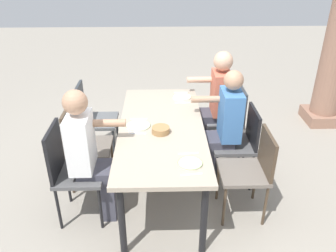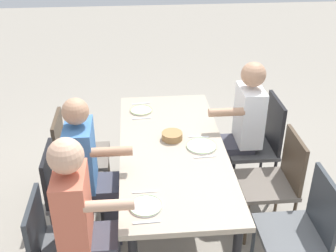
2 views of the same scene
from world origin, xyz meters
name	(u,v)px [view 1 (image 1 of 2)]	position (x,y,z in m)	size (l,w,h in m)	color
ground_plane	(162,188)	(0.00, 0.00, 0.00)	(16.00, 16.00, 0.00)	gray
dining_table	(162,133)	(0.00, 0.00, 0.69)	(1.91, 0.83, 0.76)	tan
chair_west_north	(230,116)	(-0.72, 0.83, 0.51)	(0.44, 0.44, 0.86)	#5B5E61
chair_west_south	(91,116)	(-0.72, -0.84, 0.53)	(0.44, 0.44, 0.91)	#5B5E61
chair_mid_north	(240,140)	(-0.14, 0.83, 0.51)	(0.44, 0.44, 0.86)	#4F4F50
chair_mid_south	(82,142)	(-0.14, -0.84, 0.51)	(0.44, 0.44, 0.89)	#6A6158
chair_east_north	(252,168)	(0.38, 0.83, 0.52)	(0.44, 0.44, 0.87)	#6A6158
chair_east_south	(70,167)	(0.38, -0.84, 0.55)	(0.44, 0.44, 0.96)	#4F4F50
diner_woman_green	(223,126)	(-0.14, 0.64, 0.69)	(0.35, 0.49, 1.29)	#3F3F4C
diner_man_white	(89,153)	(0.38, -0.65, 0.71)	(0.35, 0.50, 1.31)	#3F3F4C
diner_guest_third	(215,101)	(-0.72, 0.64, 0.71)	(0.35, 0.50, 1.30)	#3F3F4C
plate_0	(182,97)	(-0.70, 0.24, 0.77)	(0.22, 0.22, 0.02)	white
fork_0	(181,92)	(-0.85, 0.24, 0.77)	(0.02, 0.17, 0.01)	silver
spoon_0	(183,103)	(-0.55, 0.24, 0.77)	(0.02, 0.17, 0.01)	silver
plate_1	(138,125)	(-0.01, -0.23, 0.77)	(0.25, 0.25, 0.02)	white
fork_1	(139,119)	(-0.16, -0.23, 0.77)	(0.02, 0.17, 0.01)	silver
spoon_1	(137,133)	(0.14, -0.23, 0.77)	(0.02, 0.17, 0.01)	silver
plate_2	(190,163)	(0.65, 0.23, 0.77)	(0.21, 0.21, 0.02)	silver
fork_2	(189,154)	(0.50, 0.23, 0.77)	(0.02, 0.17, 0.01)	silver
spoon_2	(192,174)	(0.80, 0.23, 0.77)	(0.02, 0.17, 0.01)	silver
bread_basket	(161,130)	(0.13, -0.01, 0.79)	(0.17, 0.17, 0.06)	#9E7547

